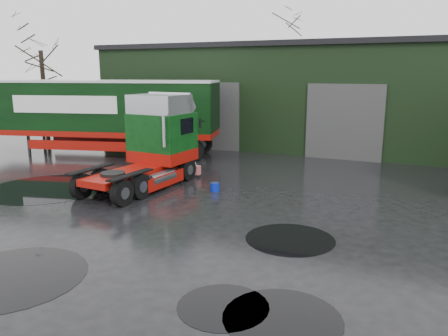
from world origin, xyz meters
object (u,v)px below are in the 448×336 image
Objects in this scene: warehouse at (360,95)px; tree_back_a at (285,70)px; wash_bucket at (215,187)px; tree_left at (43,77)px; trailer_left at (99,117)px; hero_tractor at (137,143)px.

tree_back_a is (-8.00, 10.00, 1.59)m from warehouse.
wash_bucket is at bearing -103.70° from warehouse.
tree_back_a is at bearing 58.57° from tree_left.
trailer_left is 20.77m from tree_back_a.
tree_back_a is (4.92, 20.00, 2.65)m from trailer_left.
tree_back_a reaches higher than wash_bucket.
trailer_left is at bearing 143.68° from hero_tractor.
hero_tractor is at bearing -112.75° from warehouse.
wash_bucket is 25.37m from tree_back_a.
wash_bucket is (-3.55, -14.56, -2.99)m from warehouse.
trailer_left is at bearing -142.26° from warehouse.
hero_tractor is 0.71× the size of tree_left.
tree_back_a is (11.00, 18.00, 0.50)m from tree_left.
warehouse is at bearing -67.01° from trailer_left.
tree_left is at bearing -157.17° from warehouse.
warehouse is 15.28m from wash_bucket.
tree_back_a is (-1.50, 25.50, 2.88)m from hero_tractor.
tree_left is 21.10m from tree_back_a.
hero_tractor is at bearing -86.63° from tree_back_a.
warehouse is 16.37m from trailer_left.
trailer_left is 1.42× the size of tree_back_a.
tree_left is at bearing 157.01° from wash_bucket.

